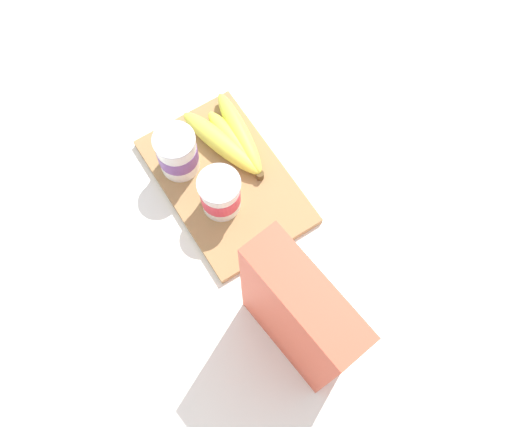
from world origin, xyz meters
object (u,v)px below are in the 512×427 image
at_px(cereal_box, 298,318).
at_px(yogurt_cup_back, 177,153).
at_px(cutting_board, 225,181).
at_px(banana_bunch, 231,139).
at_px(yogurt_cup_front, 220,194).

distance_m(cereal_box, yogurt_cup_back, 0.37).
xyz_separation_m(cutting_board, banana_bunch, (0.05, -0.05, 0.03)).
distance_m(yogurt_cup_front, yogurt_cup_back, 0.11).
height_order(cutting_board, banana_bunch, banana_bunch).
bearing_deg(cutting_board, yogurt_cup_front, 141.34).
xyz_separation_m(yogurt_cup_back, banana_bunch, (-0.01, -0.10, -0.03)).
height_order(yogurt_cup_back, banana_bunch, yogurt_cup_back).
bearing_deg(yogurt_cup_front, banana_bunch, -39.78).
relative_size(yogurt_cup_front, banana_bunch, 0.46).
bearing_deg(banana_bunch, yogurt_cup_back, 82.82).
height_order(cutting_board, cereal_box, cereal_box).
bearing_deg(yogurt_cup_front, cutting_board, -38.66).
distance_m(cutting_board, yogurt_cup_front, 0.07).
bearing_deg(cereal_box, cutting_board, 163.41).
height_order(cutting_board, yogurt_cup_front, yogurt_cup_front).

